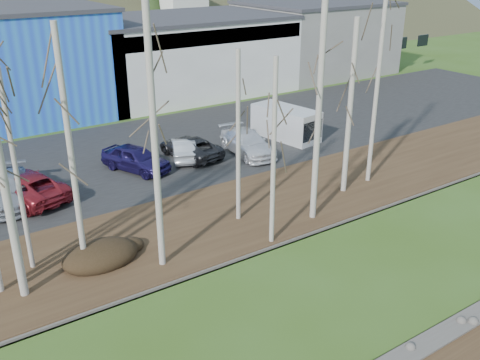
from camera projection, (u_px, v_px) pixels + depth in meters
river at (310, 299)px, 19.96m from camera, size 80.00×8.00×0.90m
far_bank_rocks at (247, 252)px, 23.09m from camera, size 80.00×0.80×0.46m
far_bank at (209, 222)px, 25.50m from camera, size 80.00×7.00×0.15m
parking_lot at (123, 158)px, 33.50m from camera, size 80.00×14.00×0.14m
building_white at (183, 54)px, 49.05m from camera, size 18.36×12.24×6.80m
building_grey at (314, 37)px, 57.22m from camera, size 14.28×12.24×7.30m
dirt_mound at (100, 255)px, 22.01m from camera, size 3.16×2.23×0.62m
birch_1 at (8, 128)px, 19.45m from camera, size 0.19×0.19×11.78m
birch_2 at (4, 185)px, 18.24m from camera, size 0.31×0.31×8.94m
birch_3 at (71, 154)px, 19.98m from camera, size 0.24×0.24×9.66m
birch_4 at (155, 144)px, 19.94m from camera, size 0.27×0.27×10.37m
birch_5 at (238, 139)px, 24.15m from camera, size 0.21×0.21×8.04m
birch_6 at (274, 155)px, 22.11m from camera, size 0.20×0.20×8.13m
birch_7 at (318, 116)px, 23.89m from camera, size 0.28×0.28×10.10m
birch_8 at (350, 109)px, 27.00m from camera, size 0.28×0.28×9.00m
birch_9 at (378, 80)px, 27.81m from camera, size 0.23×0.23×11.39m
birch_10 at (3, 185)px, 18.95m from camera, size 0.24×0.24×8.37m
car_2 at (27, 186)px, 27.43m from camera, size 3.76×5.69×1.45m
car_3 at (6, 190)px, 27.03m from camera, size 3.50×5.40×1.46m
car_4 at (136, 158)px, 31.13m from camera, size 3.35×4.74×1.50m
car_5 at (184, 149)px, 33.01m from camera, size 2.77×4.09×1.28m
car_6 at (190, 147)px, 33.23m from camera, size 2.82×4.92×1.29m
car_7 at (247, 143)px, 33.76m from camera, size 2.55×5.18×1.45m
van_white at (288, 124)px, 36.45m from camera, size 2.74×5.09×2.11m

